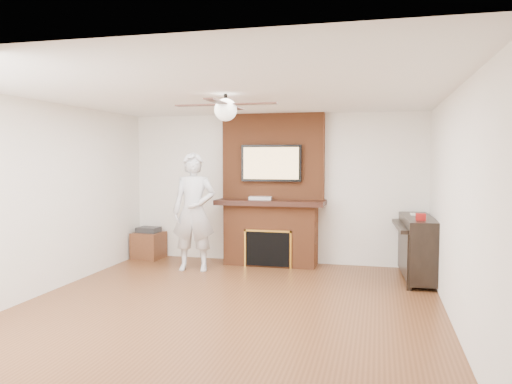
% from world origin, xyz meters
% --- Properties ---
extents(room_shell, '(5.36, 5.86, 2.86)m').
position_xyz_m(room_shell, '(0.00, 0.00, 1.25)').
color(room_shell, brown).
rests_on(room_shell, ground).
extents(fireplace, '(1.78, 0.64, 2.50)m').
position_xyz_m(fireplace, '(0.00, 2.55, 1.00)').
color(fireplace, brown).
rests_on(fireplace, ground).
extents(tv, '(1.00, 0.08, 0.60)m').
position_xyz_m(tv, '(0.00, 2.50, 1.68)').
color(tv, black).
rests_on(tv, fireplace).
extents(ceiling_fan, '(1.21, 1.21, 0.31)m').
position_xyz_m(ceiling_fan, '(-0.00, 0.00, 2.33)').
color(ceiling_fan, black).
rests_on(ceiling_fan, room_shell).
extents(person, '(0.74, 0.55, 1.85)m').
position_xyz_m(person, '(-1.09, 1.80, 0.92)').
color(person, silver).
rests_on(person, ground).
extents(side_table, '(0.51, 0.51, 0.55)m').
position_xyz_m(side_table, '(-2.20, 2.48, 0.25)').
color(side_table, '#562D18').
rests_on(side_table, ground).
extents(piano, '(0.60, 1.43, 1.01)m').
position_xyz_m(piano, '(2.28, 2.00, 0.49)').
color(piano, black).
rests_on(piano, ground).
extents(cable_box, '(0.39, 0.25, 0.05)m').
position_xyz_m(cable_box, '(-0.17, 2.45, 1.11)').
color(cable_box, silver).
rests_on(cable_box, fireplace).
extents(candle_orange, '(0.07, 0.07, 0.12)m').
position_xyz_m(candle_orange, '(-0.15, 2.38, 0.06)').
color(candle_orange, orange).
rests_on(candle_orange, ground).
extents(candle_green, '(0.07, 0.07, 0.08)m').
position_xyz_m(candle_green, '(-0.08, 2.35, 0.04)').
color(candle_green, '#346C2B').
rests_on(candle_green, ground).
extents(candle_cream, '(0.08, 0.08, 0.11)m').
position_xyz_m(candle_cream, '(0.13, 2.30, 0.06)').
color(candle_cream, '#FFDECA').
rests_on(candle_cream, ground).
extents(candle_blue, '(0.06, 0.06, 0.08)m').
position_xyz_m(candle_blue, '(0.11, 2.31, 0.04)').
color(candle_blue, '#325697').
rests_on(candle_blue, ground).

